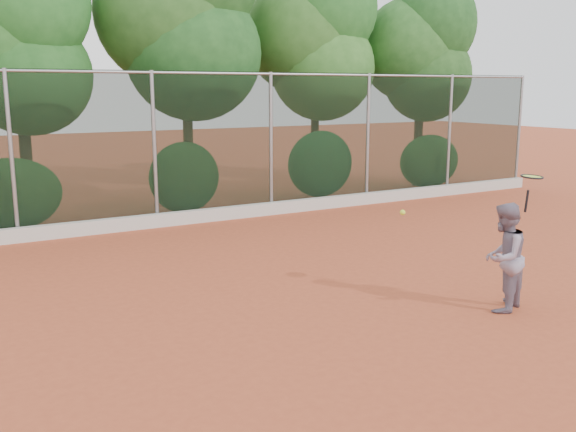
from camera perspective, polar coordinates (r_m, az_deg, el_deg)
ground at (r=8.99m, az=3.25°, el=-8.92°), size 80.00×80.00×0.00m
concrete_curb at (r=14.91m, az=-11.32°, el=-0.37°), size 24.00×0.20×0.30m
tennis_player at (r=9.51m, az=18.62°, el=-3.50°), size 0.92×0.83×1.55m
chainlink_fence at (r=14.84m, az=-11.80°, el=6.23°), size 24.09×0.09×3.50m
foliage_backdrop at (r=16.58m, az=-16.29°, el=15.33°), size 23.70×3.63×7.55m
tennis_racket at (r=9.47m, az=20.82°, el=3.04°), size 0.41×0.41×0.53m
tennis_ball_in_flight at (r=8.54m, az=10.15°, el=0.31°), size 0.07×0.07×0.07m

